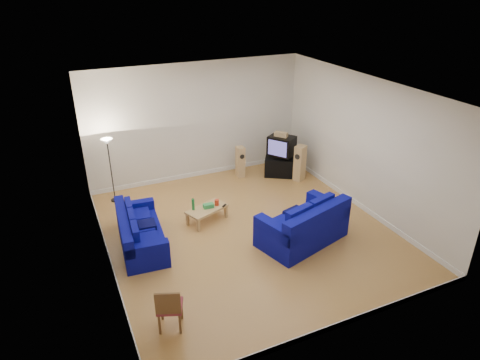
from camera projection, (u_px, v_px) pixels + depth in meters
name	position (u px, v px, depth m)	size (l,w,h in m)	color
room	(248.00, 168.00, 8.92)	(6.01, 6.51, 3.21)	olive
sofa_three_seat	(139.00, 234.00, 8.96)	(1.01, 2.03, 0.76)	#050661
sofa_loveseat	(304.00, 227.00, 9.07)	(2.09, 1.53, 0.94)	#050661
coffee_table	(207.00, 210.00, 9.86)	(1.07, 0.80, 0.35)	tan
bottle	(193.00, 204.00, 9.71)	(0.06, 0.06, 0.27)	#197233
tissue_box	(208.00, 206.00, 9.83)	(0.24, 0.13, 0.10)	green
red_canister	(217.00, 202.00, 9.93)	(0.10, 0.10, 0.14)	red
remote	(224.00, 206.00, 9.92)	(0.14, 0.04, 0.02)	black
tv_stand	(280.00, 167.00, 12.14)	(0.87, 0.48, 0.53)	black
av_receiver	(281.00, 156.00, 12.05)	(0.44, 0.36, 0.10)	black
television	(282.00, 146.00, 11.89)	(0.81, 0.86, 0.53)	black
centre_speaker	(281.00, 134.00, 11.74)	(0.37, 0.15, 0.13)	tan
speaker_left	(240.00, 162.00, 12.00)	(0.22, 0.29, 0.89)	tan
speaker_right	(300.00, 163.00, 11.77)	(0.37, 0.35, 1.01)	tan
floor_lamp	(108.00, 150.00, 10.29)	(0.29, 0.29, 1.67)	black
dining_chair	(169.00, 307.00, 6.75)	(0.51, 0.51, 0.83)	brown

